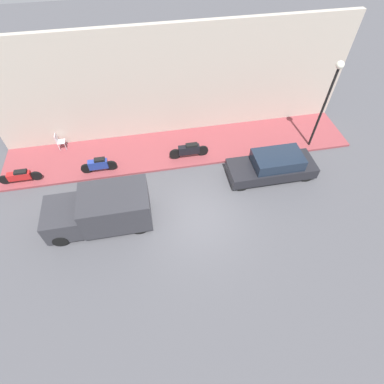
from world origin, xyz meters
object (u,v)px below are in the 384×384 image
(parked_car, at_px, (273,166))
(streetlamp, at_px, (329,92))
(delivery_van, at_px, (100,210))
(motorcycle_black, at_px, (189,150))
(cafe_chair, at_px, (59,141))
(motorcycle_red, at_px, (20,176))
(motorcycle_blue, at_px, (99,165))

(parked_car, relative_size, streetlamp, 0.91)
(delivery_van, height_order, streetlamp, streetlamp)
(parked_car, height_order, delivery_van, delivery_van)
(motorcycle_black, bearing_deg, cafe_chair, 73.92)
(motorcycle_red, distance_m, cafe_chair, 2.79)
(parked_car, xyz_separation_m, motorcycle_black, (1.95, 3.91, -0.05))
(motorcycle_red, xyz_separation_m, motorcycle_black, (0.25, -8.49, 0.07))
(parked_car, xyz_separation_m, motorcycle_blue, (1.74, 8.60, -0.07))
(motorcycle_blue, distance_m, motorcycle_black, 4.69)
(motorcycle_red, height_order, streetlamp, streetlamp)
(motorcycle_blue, bearing_deg, parked_car, -101.41)
(motorcycle_blue, height_order, cafe_chair, cafe_chair)
(parked_car, distance_m, streetlamp, 4.33)
(cafe_chair, bearing_deg, delivery_van, -156.79)
(motorcycle_black, height_order, cafe_chair, cafe_chair)
(parked_car, bearing_deg, motorcycle_black, 63.55)
(cafe_chair, bearing_deg, parked_car, -110.05)
(motorcycle_blue, bearing_deg, delivery_van, -176.60)
(motorcycle_red, relative_size, motorcycle_black, 0.96)
(delivery_van, height_order, motorcycle_black, delivery_van)
(motorcycle_red, bearing_deg, motorcycle_black, -88.31)
(streetlamp, bearing_deg, motorcycle_black, 87.96)
(streetlamp, bearing_deg, parked_car, 120.91)
(cafe_chair, bearing_deg, motorcycle_blue, -135.92)
(delivery_van, bearing_deg, cafe_chair, 23.21)
(motorcycle_blue, bearing_deg, streetlamp, -90.14)
(parked_car, height_order, cafe_chair, parked_car)
(motorcycle_blue, xyz_separation_m, cafe_chair, (2.17, 2.10, 0.08))
(delivery_van, bearing_deg, motorcycle_red, 51.90)
(motorcycle_blue, distance_m, cafe_chair, 3.02)
(parked_car, height_order, motorcycle_black, parked_car)
(parked_car, distance_m, delivery_van, 8.54)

